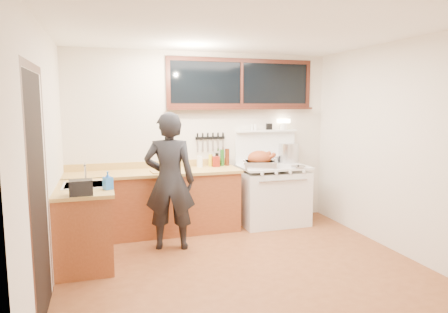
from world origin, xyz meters
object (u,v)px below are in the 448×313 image
object	(u,v)px
man	(170,181)
roast_turkey	(260,161)
cutting_board	(164,168)
vintage_stove	(272,193)

from	to	relation	value
man	roast_turkey	distance (m)	1.51
cutting_board	roast_turkey	distance (m)	1.41
man	cutting_board	bearing A→B (deg)	88.83
roast_turkey	cutting_board	bearing A→B (deg)	179.06
cutting_board	roast_turkey	xyz separation A→B (m)	(1.41, -0.02, 0.05)
vintage_stove	cutting_board	bearing A→B (deg)	-176.93
vintage_stove	man	world-z (taller)	man
vintage_stove	man	xyz separation A→B (m)	(-1.68, -0.61, 0.40)
vintage_stove	roast_turkey	distance (m)	0.61
roast_turkey	man	bearing A→B (deg)	-160.82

